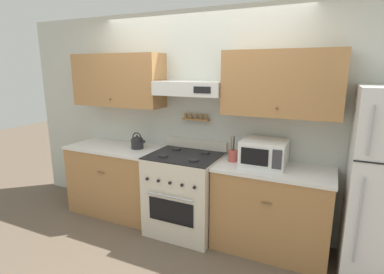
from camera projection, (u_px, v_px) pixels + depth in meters
The scene contains 8 objects.
ground_plane at pixel (175, 241), 3.36m from camera, with size 16.00×16.00×0.00m, color brown.
wall_back at pixel (195, 108), 3.55m from camera, with size 5.20×0.46×2.55m.
counter_left at pixel (117, 180), 3.96m from camera, with size 1.25×0.61×0.90m.
counter_right at pixel (271, 209), 3.12m from camera, with size 1.18×0.61×0.90m.
stove_range at pixel (185, 193), 3.48m from camera, with size 0.79×0.71×1.05m.
tea_kettle at pixel (137, 142), 3.76m from camera, with size 0.20×0.16×0.21m.
microwave at pixel (264, 153), 3.11m from camera, with size 0.45×0.39×0.27m.
utensil_crock at pixel (233, 155), 3.24m from camera, with size 0.10×0.10×0.28m.
Camera 1 is at (1.46, -2.65, 1.88)m, focal length 28.00 mm.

